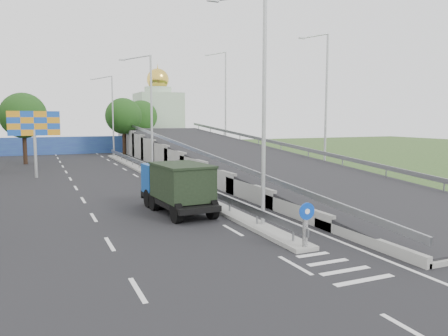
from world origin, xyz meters
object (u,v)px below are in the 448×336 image
lamp_post_far (111,111)px  church (158,116)px  sign_bollard (306,225)px  dump_truck (177,185)px  lamp_post_mid (149,108)px  lamp_post_near (260,98)px  billboard (34,127)px

lamp_post_far → church: size_ratio=0.73×
sign_bollard → dump_truck: size_ratio=0.27×
lamp_post_mid → church: bearing=73.8°
lamp_post_mid → church: size_ratio=0.73×
church → dump_truck: bearing=-104.0°
sign_bollard → church: 58.84m
church → lamp_post_mid: bearing=-106.2°
sign_bollard → lamp_post_mid: size_ratio=0.17×
lamp_post_near → lamp_post_mid: 20.00m
sign_bollard → lamp_post_mid: bearing=89.7°
dump_truck → sign_bollard: bearing=-79.0°
sign_bollard → lamp_post_mid: (0.11, 23.83, 4.77)m
lamp_post_far → billboard: lamp_post_far is taller
lamp_post_mid → dump_truck: size_ratio=1.65×
lamp_post_mid → billboard: lamp_post_mid is taller
church → billboard: (-19.00, -32.00, -1.12)m
lamp_post_near → dump_truck: (-2.40, 4.68, -4.35)m
lamp_post_far → billboard: (-9.11, -18.00, -1.62)m
billboard → church: bearing=59.3°
sign_bollard → dump_truck: (-2.29, 8.50, 0.42)m
lamp_post_mid → billboard: (-9.11, 2.00, -1.62)m
lamp_post_near → lamp_post_mid: size_ratio=1.00×
lamp_post_far → billboard: bearing=-116.8°
lamp_post_mid → church: 35.41m
lamp_post_mid → lamp_post_far: 20.00m
lamp_post_near → lamp_post_far: size_ratio=1.00×
lamp_post_far → billboard: size_ratio=1.83×
lamp_post_near → dump_truck: size_ratio=1.65×
sign_bollard → dump_truck: dump_truck is taller
sign_bollard → church: (10.00, 57.83, 4.28)m
billboard → dump_truck: 18.78m
lamp_post_far → dump_truck: (-2.40, -35.32, -4.35)m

